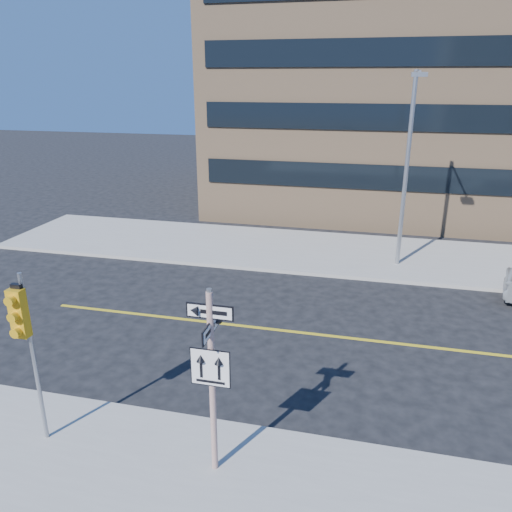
# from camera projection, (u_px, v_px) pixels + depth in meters

# --- Properties ---
(ground) EXTENTS (120.00, 120.00, 0.00)m
(ground) POSITION_uv_depth(u_px,v_px,m) (246.00, 402.00, 12.77)
(ground) COLOR black
(ground) RESTS_ON ground
(sign_pole) EXTENTS (0.92, 0.92, 4.06)m
(sign_pole) POSITION_uv_depth(u_px,v_px,m) (212.00, 373.00, 9.65)
(sign_pole) COLOR silver
(sign_pole) RESTS_ON near_sidewalk
(traffic_signal) EXTENTS (0.32, 0.45, 4.00)m
(traffic_signal) POSITION_uv_depth(u_px,v_px,m) (23.00, 327.00, 10.20)
(traffic_signal) COLOR gray
(traffic_signal) RESTS_ON near_sidewalk
(streetlight_a) EXTENTS (0.55, 2.25, 8.00)m
(streetlight_a) POSITION_uv_depth(u_px,v_px,m) (408.00, 159.00, 20.14)
(streetlight_a) COLOR gray
(streetlight_a) RESTS_ON far_sidewalk
(building_brick) EXTENTS (18.00, 18.00, 18.00)m
(building_brick) POSITION_uv_depth(u_px,v_px,m) (373.00, 59.00, 32.19)
(building_brick) COLOR #A47F5B
(building_brick) RESTS_ON ground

